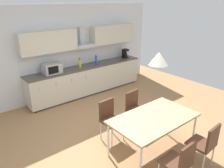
% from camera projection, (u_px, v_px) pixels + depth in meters
% --- Properties ---
extents(ground_plane, '(8.85, 8.54, 0.02)m').
position_uv_depth(ground_plane, '(118.00, 142.00, 4.58)').
color(ground_plane, '#9E754C').
extents(wall_back, '(7.08, 0.10, 2.67)m').
position_uv_depth(wall_back, '(53.00, 54.00, 6.19)').
color(wall_back, silver).
rests_on(wall_back, ground_plane).
extents(kitchen_counter, '(3.78, 0.61, 0.88)m').
position_uv_depth(kitchen_counter, '(88.00, 79.00, 6.80)').
color(kitchen_counter, '#333333').
rests_on(kitchen_counter, ground_plane).
extents(backsplash_tile, '(3.76, 0.02, 0.51)m').
position_uv_depth(backsplash_tile, '(82.00, 56.00, 6.75)').
color(backsplash_tile, silver).
rests_on(backsplash_tile, kitchen_counter).
extents(upper_wall_cabinets, '(3.76, 0.40, 0.58)m').
position_uv_depth(upper_wall_cabinets, '(83.00, 38.00, 6.42)').
color(upper_wall_cabinets, beige).
extents(microwave, '(0.48, 0.35, 0.28)m').
position_uv_depth(microwave, '(52.00, 68.00, 5.94)').
color(microwave, '#ADADB2').
rests_on(microwave, kitchen_counter).
extents(coffee_maker, '(0.18, 0.19, 0.30)m').
position_uv_depth(coffee_maker, '(125.00, 53.00, 7.52)').
color(coffee_maker, black).
rests_on(coffee_maker, kitchen_counter).
extents(bottle_blue, '(0.07, 0.07, 0.30)m').
position_uv_depth(bottle_blue, '(96.00, 60.00, 6.75)').
color(bottle_blue, blue).
rests_on(bottle_blue, kitchen_counter).
extents(bottle_yellow, '(0.06, 0.06, 0.29)m').
position_uv_depth(bottle_yellow, '(80.00, 64.00, 6.42)').
color(bottle_yellow, yellow).
rests_on(bottle_yellow, kitchen_counter).
extents(dining_table, '(1.62, 0.94, 0.76)m').
position_uv_depth(dining_table, '(154.00, 119.00, 4.02)').
color(dining_table, tan).
rests_on(dining_table, ground_plane).
extents(chair_near_left, '(0.41, 0.41, 0.87)m').
position_uv_depth(chair_near_left, '(180.00, 161.00, 3.26)').
color(chair_near_left, '#4C2D1E').
rests_on(chair_near_left, ground_plane).
extents(chair_far_left, '(0.43, 0.43, 0.87)m').
position_uv_depth(chair_far_left, '(110.00, 116.00, 4.49)').
color(chair_far_left, '#4C2D1E').
rests_on(chair_far_left, ground_plane).
extents(chair_far_right, '(0.43, 0.43, 0.87)m').
position_uv_depth(chair_far_right, '(135.00, 106.00, 4.92)').
color(chair_far_right, '#4C2D1E').
rests_on(chair_far_right, ground_plane).
extents(chair_near_right, '(0.42, 0.42, 0.87)m').
position_uv_depth(chair_near_right, '(206.00, 142.00, 3.69)').
color(chair_near_right, '#4C2D1E').
rests_on(chair_near_right, ground_plane).
extents(pendant_lamp, '(0.32, 0.32, 0.22)m').
position_uv_depth(pendant_lamp, '(159.00, 59.00, 3.60)').
color(pendant_lamp, silver).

